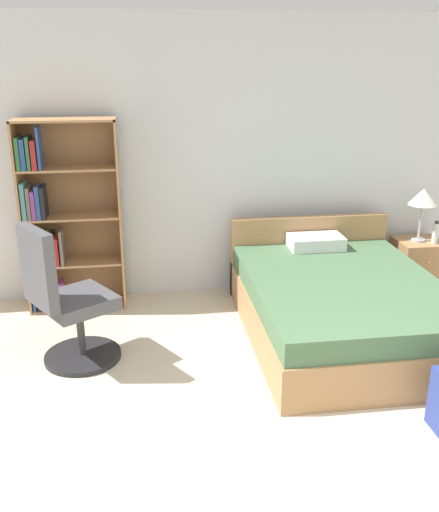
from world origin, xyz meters
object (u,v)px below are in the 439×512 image
bed (340,304)px  nightstand (417,264)px  water_bottle (435,233)px  bookshelf (60,222)px  office_chair (66,305)px  table_lamp (423,198)px

bed → nightstand: bed is taller
nightstand → water_bottle: 0.39m
water_bottle → bookshelf: bearing=177.6°
office_chair → water_bottle: office_chair is taller
office_chair → bookshelf: bearing=97.4°
bed → office_chair: office_chair is taller
table_lamp → nightstand: bearing=21.7°
office_chair → water_bottle: bearing=15.1°
bed → water_bottle: 1.45m
bed → office_chair: size_ratio=1.85×
water_bottle → bed: bearing=-148.3°
bookshelf → water_bottle: bookshelf is taller
office_chair → table_lamp: bearing=17.2°
bookshelf → water_bottle: 3.54m
nightstand → water_bottle: bearing=-47.7°
nightstand → water_bottle: water_bottle is taller
bed → water_bottle: bearing=31.7°
bookshelf → office_chair: bookshelf is taller
bed → table_lamp: (1.08, 0.84, 0.67)m
bed → table_lamp: 1.52m
nightstand → table_lamp: 0.68m
bed → water_bottle: (1.20, 0.74, 0.34)m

